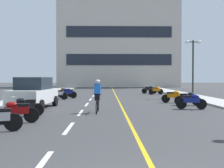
% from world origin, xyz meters
% --- Properties ---
extents(ground_plane, '(140.00, 140.00, 0.00)m').
position_xyz_m(ground_plane, '(0.00, 21.00, 0.00)').
color(ground_plane, '#38383A').
extents(curb_left, '(2.40, 72.00, 0.12)m').
position_xyz_m(curb_left, '(-7.20, 24.00, 0.06)').
color(curb_left, '#A8A8A3').
rests_on(curb_left, ground).
extents(curb_right, '(2.40, 72.00, 0.12)m').
position_xyz_m(curb_right, '(7.20, 24.00, 0.06)').
color(curb_right, '#A8A8A3').
rests_on(curb_right, ground).
extents(lane_dash_0, '(0.14, 2.20, 0.01)m').
position_xyz_m(lane_dash_0, '(-2.00, 2.00, 0.00)').
color(lane_dash_0, silver).
rests_on(lane_dash_0, ground).
extents(lane_dash_1, '(0.14, 2.20, 0.01)m').
position_xyz_m(lane_dash_1, '(-2.00, 6.00, 0.00)').
color(lane_dash_1, silver).
rests_on(lane_dash_1, ground).
extents(lane_dash_2, '(0.14, 2.20, 0.01)m').
position_xyz_m(lane_dash_2, '(-2.00, 10.00, 0.00)').
color(lane_dash_2, silver).
rests_on(lane_dash_2, ground).
extents(lane_dash_3, '(0.14, 2.20, 0.01)m').
position_xyz_m(lane_dash_3, '(-2.00, 14.00, 0.00)').
color(lane_dash_3, silver).
rests_on(lane_dash_3, ground).
extents(lane_dash_4, '(0.14, 2.20, 0.01)m').
position_xyz_m(lane_dash_4, '(-2.00, 18.00, 0.00)').
color(lane_dash_4, silver).
rests_on(lane_dash_4, ground).
extents(lane_dash_5, '(0.14, 2.20, 0.01)m').
position_xyz_m(lane_dash_5, '(-2.00, 22.00, 0.00)').
color(lane_dash_5, silver).
rests_on(lane_dash_5, ground).
extents(lane_dash_6, '(0.14, 2.20, 0.01)m').
position_xyz_m(lane_dash_6, '(-2.00, 26.00, 0.00)').
color(lane_dash_6, silver).
rests_on(lane_dash_6, ground).
extents(lane_dash_7, '(0.14, 2.20, 0.01)m').
position_xyz_m(lane_dash_7, '(-2.00, 30.00, 0.00)').
color(lane_dash_7, silver).
rests_on(lane_dash_7, ground).
extents(lane_dash_8, '(0.14, 2.20, 0.01)m').
position_xyz_m(lane_dash_8, '(-2.00, 34.00, 0.00)').
color(lane_dash_8, silver).
rests_on(lane_dash_8, ground).
extents(lane_dash_9, '(0.14, 2.20, 0.01)m').
position_xyz_m(lane_dash_9, '(-2.00, 38.00, 0.00)').
color(lane_dash_9, silver).
rests_on(lane_dash_9, ground).
extents(lane_dash_10, '(0.14, 2.20, 0.01)m').
position_xyz_m(lane_dash_10, '(-2.00, 42.00, 0.00)').
color(lane_dash_10, silver).
rests_on(lane_dash_10, ground).
extents(lane_dash_11, '(0.14, 2.20, 0.01)m').
position_xyz_m(lane_dash_11, '(-2.00, 46.00, 0.00)').
color(lane_dash_11, silver).
rests_on(lane_dash_11, ground).
extents(centre_line_yellow, '(0.12, 66.00, 0.01)m').
position_xyz_m(centre_line_yellow, '(0.25, 24.00, 0.00)').
color(centre_line_yellow, gold).
rests_on(centre_line_yellow, ground).
extents(office_building, '(23.52, 6.71, 17.35)m').
position_xyz_m(office_building, '(1.64, 48.30, 8.67)').
color(office_building, beige).
rests_on(office_building, ground).
extents(street_lamp_mid, '(1.46, 0.36, 5.06)m').
position_xyz_m(street_lamp_mid, '(7.10, 19.81, 3.83)').
color(street_lamp_mid, black).
rests_on(street_lamp_mid, curb_right).
extents(parked_car_near, '(2.14, 4.30, 1.82)m').
position_xyz_m(parked_car_near, '(-4.88, 11.84, 0.92)').
color(parked_car_near, black).
rests_on(parked_car_near, ground).
extents(motorcycle_2, '(1.68, 0.67, 0.92)m').
position_xyz_m(motorcycle_2, '(-4.19, 7.00, 0.47)').
color(motorcycle_2, black).
rests_on(motorcycle_2, ground).
extents(motorcycle_3, '(1.70, 0.60, 0.92)m').
position_xyz_m(motorcycle_3, '(-4.45, 8.85, 0.47)').
color(motorcycle_3, black).
rests_on(motorcycle_3, ground).
extents(motorcycle_4, '(1.69, 0.60, 0.92)m').
position_xyz_m(motorcycle_4, '(4.16, 11.32, 0.47)').
color(motorcycle_4, black).
rests_on(motorcycle_4, ground).
extents(motorcycle_5, '(1.70, 0.60, 0.92)m').
position_xyz_m(motorcycle_5, '(4.59, 13.33, 0.47)').
color(motorcycle_5, black).
rests_on(motorcycle_5, ground).
extents(motorcycle_6, '(1.70, 0.60, 0.92)m').
position_xyz_m(motorcycle_6, '(4.13, 15.12, 0.47)').
color(motorcycle_6, black).
rests_on(motorcycle_6, ground).
extents(motorcycle_7, '(1.66, 0.73, 0.92)m').
position_xyz_m(motorcycle_7, '(-4.67, 18.03, 0.47)').
color(motorcycle_7, black).
rests_on(motorcycle_7, ground).
extents(motorcycle_8, '(1.67, 0.71, 0.92)m').
position_xyz_m(motorcycle_8, '(-4.11, 19.47, 0.47)').
color(motorcycle_8, black).
rests_on(motorcycle_8, ground).
extents(motorcycle_9, '(1.66, 0.72, 0.92)m').
position_xyz_m(motorcycle_9, '(-4.59, 20.91, 0.47)').
color(motorcycle_9, black).
rests_on(motorcycle_9, ground).
extents(motorcycle_10, '(1.66, 0.75, 0.92)m').
position_xyz_m(motorcycle_10, '(4.59, 24.06, 0.47)').
color(motorcycle_10, black).
rests_on(motorcycle_10, ground).
extents(motorcycle_11, '(1.65, 0.76, 0.92)m').
position_xyz_m(motorcycle_11, '(4.12, 25.56, 0.47)').
color(motorcycle_11, black).
rests_on(motorcycle_11, ground).
extents(cyclist_rider, '(0.42, 1.77, 1.71)m').
position_xyz_m(cyclist_rider, '(-1.13, 10.01, 0.89)').
color(cyclist_rider, black).
rests_on(cyclist_rider, ground).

